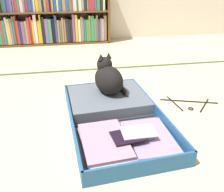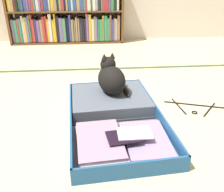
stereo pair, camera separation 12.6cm
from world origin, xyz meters
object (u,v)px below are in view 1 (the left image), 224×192
(black_cat, at_px, (108,78))
(bookshelf, at_px, (51,13))
(clothes_hanger, at_px, (189,104))
(open_suitcase, at_px, (112,113))

(black_cat, bearing_deg, bookshelf, 103.66)
(black_cat, xyz_separation_m, clothes_hanger, (0.61, -0.12, -0.20))
(bookshelf, xyz_separation_m, black_cat, (0.47, -1.94, -0.21))
(bookshelf, height_order, black_cat, bookshelf)
(open_suitcase, relative_size, black_cat, 3.26)
(bookshelf, bearing_deg, black_cat, -76.34)
(bookshelf, relative_size, open_suitcase, 1.56)
(clothes_hanger, bearing_deg, bookshelf, 117.63)
(open_suitcase, height_order, black_cat, black_cat)
(bookshelf, bearing_deg, clothes_hanger, -62.37)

